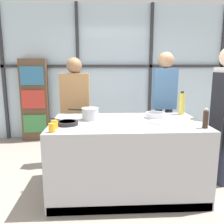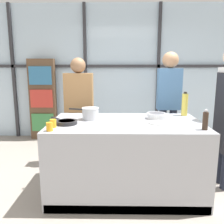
{
  "view_description": "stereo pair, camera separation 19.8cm",
  "coord_description": "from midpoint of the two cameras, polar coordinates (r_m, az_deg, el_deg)",
  "views": [
    {
      "loc": [
        -0.32,
        -2.77,
        1.55
      ],
      "look_at": [
        -0.17,
        0.1,
        0.99
      ],
      "focal_mm": 38.0,
      "sensor_mm": 36.0,
      "label": 1
    },
    {
      "loc": [
        -0.12,
        -2.77,
        1.55
      ],
      "look_at": [
        -0.17,
        0.1,
        0.99
      ],
      "focal_mm": 38.0,
      "sensor_mm": 36.0,
      "label": 2
    }
  ],
  "objects": [
    {
      "name": "juice_glass_far",
      "position": [
        2.63,
        -15.75,
        -2.91
      ],
      "size": [
        0.07,
        0.07,
        0.09
      ],
      "primitive_type": "cylinder",
      "color": "orange",
      "rests_on": "demo_island"
    },
    {
      "name": "demo_island",
      "position": [
        2.99,
        1.45,
        -10.64
      ],
      "size": [
        1.81,
        1.04,
        0.89
      ],
      "color": "#A8AAB2",
      "rests_on": "ground_plane"
    },
    {
      "name": "oil_bottle",
      "position": [
        3.36,
        14.82,
        1.96
      ],
      "size": [
        0.08,
        0.08,
        0.32
      ],
      "color": "#E0CC4C",
      "rests_on": "demo_island"
    },
    {
      "name": "spectator_far_left",
      "position": [
        3.74,
        -10.33,
        1.66
      ],
      "size": [
        0.44,
        0.23,
        1.67
      ],
      "rotation": [
        0.0,
        0.0,
        3.14
      ],
      "color": "#232838",
      "rests_on": "ground_plane"
    },
    {
      "name": "ground_plane",
      "position": [
        3.18,
        1.43,
        -18.06
      ],
      "size": [
        18.0,
        18.0,
        0.0
      ],
      "primitive_type": "plane",
      "color": "gray"
    },
    {
      "name": "juice_glass_near",
      "position": [
        2.5,
        -16.45,
        -3.68
      ],
      "size": [
        0.07,
        0.07,
        0.09
      ],
      "primitive_type": "cylinder",
      "color": "orange",
      "rests_on": "demo_island"
    },
    {
      "name": "spectator_center_left",
      "position": [
        3.81,
        11.03,
        3.28
      ],
      "size": [
        0.36,
        0.25,
        1.76
      ],
      "rotation": [
        0.0,
        0.0,
        3.14
      ],
      "color": "#232838",
      "rests_on": "ground_plane"
    },
    {
      "name": "mixing_bowl",
      "position": [
        3.08,
        8.58,
        -0.72
      ],
      "size": [
        0.25,
        0.25,
        0.07
      ],
      "color": "silver",
      "rests_on": "demo_island"
    },
    {
      "name": "pepper_grinder",
      "position": [
        2.7,
        19.67,
        -1.61
      ],
      "size": [
        0.06,
        0.06,
        0.22
      ],
      "color": "#332319",
      "rests_on": "demo_island"
    },
    {
      "name": "frying_pan",
      "position": [
        2.77,
        -12.8,
        -2.56
      ],
      "size": [
        0.36,
        0.35,
        0.04
      ],
      "color": "#232326",
      "rests_on": "demo_island"
    },
    {
      "name": "back_window_wall",
      "position": [
        5.12,
        -0.54,
        9.47
      ],
      "size": [
        6.4,
        0.1,
        2.8
      ],
      "color": "silver",
      "rests_on": "ground_plane"
    },
    {
      "name": "white_plate",
      "position": [
        2.84,
        9.22,
        -2.4
      ],
      "size": [
        0.24,
        0.24,
        0.01
      ],
      "primitive_type": "cylinder",
      "color": "white",
      "rests_on": "demo_island"
    },
    {
      "name": "saucepan",
      "position": [
        2.96,
        -7.23,
        -0.38
      ],
      "size": [
        0.39,
        0.21,
        0.15
      ],
      "color": "silver",
      "rests_on": "demo_island"
    },
    {
      "name": "bookshelf",
      "position": [
        5.18,
        -19.18,
        2.69
      ],
      "size": [
        0.55,
        0.19,
        1.69
      ],
      "color": "brown",
      "rests_on": "ground_plane"
    },
    {
      "name": "chef",
      "position": [
        3.31,
        23.92,
        1.15
      ],
      "size": [
        0.25,
        0.41,
        1.78
      ],
      "rotation": [
        0.0,
        0.0,
        1.57
      ],
      "color": "#232838",
      "rests_on": "ground_plane"
    }
  ]
}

